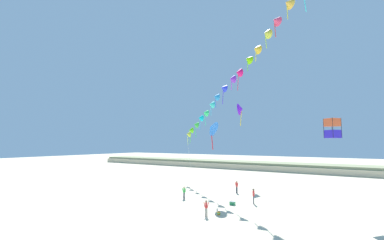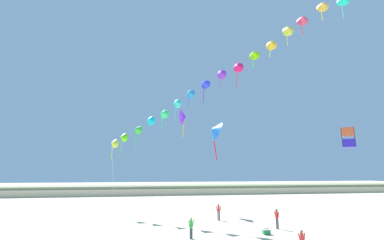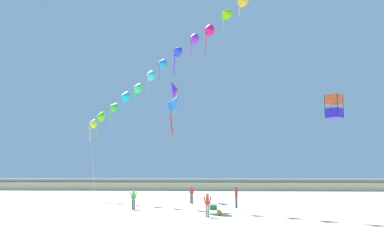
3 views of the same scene
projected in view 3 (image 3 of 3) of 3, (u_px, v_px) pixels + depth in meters
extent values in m
plane|color=beige|center=(130.00, 223.00, 23.39)|extent=(240.00, 240.00, 0.00)
cube|color=beige|center=(193.00, 186.00, 72.29)|extent=(120.00, 9.39, 1.36)
cube|color=gray|center=(193.00, 181.00, 72.40)|extent=(120.00, 7.98, 0.77)
cylinder|color=#474C56|center=(192.00, 199.00, 38.61)|extent=(0.12, 0.12, 0.84)
cylinder|color=#474C56|center=(191.00, 199.00, 38.67)|extent=(0.12, 0.12, 0.84)
cylinder|color=red|center=(192.00, 191.00, 38.73)|extent=(0.22, 0.22, 0.60)
cylinder|color=red|center=(193.00, 191.00, 38.66)|extent=(0.22, 0.15, 0.57)
cylinder|color=red|center=(190.00, 191.00, 38.82)|extent=(0.22, 0.15, 0.57)
sphere|color=#9E7051|center=(192.00, 187.00, 38.79)|extent=(0.23, 0.23, 0.23)
cylinder|color=#474C56|center=(236.00, 203.00, 33.57)|extent=(0.13, 0.13, 0.87)
cylinder|color=#474C56|center=(237.00, 203.00, 33.42)|extent=(0.13, 0.13, 0.87)
cylinder|color=red|center=(236.00, 194.00, 33.59)|extent=(0.23, 0.23, 0.62)
cylinder|color=red|center=(235.00, 193.00, 33.79)|extent=(0.14, 0.22, 0.59)
cylinder|color=red|center=(237.00, 193.00, 33.41)|extent=(0.14, 0.22, 0.59)
sphere|color=brown|center=(236.00, 188.00, 33.65)|extent=(0.24, 0.24, 0.24)
cylinder|color=gray|center=(209.00, 211.00, 26.44)|extent=(0.11, 0.11, 0.77)
cylinder|color=gray|center=(206.00, 211.00, 26.42)|extent=(0.11, 0.11, 0.77)
cylinder|color=red|center=(207.00, 201.00, 26.52)|extent=(0.20, 0.20, 0.54)
cylinder|color=red|center=(210.00, 200.00, 26.54)|extent=(0.19, 0.11, 0.51)
cylinder|color=red|center=(205.00, 200.00, 26.51)|extent=(0.19, 0.11, 0.51)
sphere|color=#9E7051|center=(207.00, 195.00, 26.57)|extent=(0.21, 0.21, 0.21)
cylinder|color=#474C56|center=(133.00, 205.00, 31.98)|extent=(0.11, 0.11, 0.78)
cylinder|color=#474C56|center=(134.00, 205.00, 32.03)|extent=(0.11, 0.11, 0.78)
cylinder|color=green|center=(134.00, 196.00, 32.10)|extent=(0.21, 0.21, 0.55)
cylinder|color=green|center=(131.00, 195.00, 32.04)|extent=(0.20, 0.15, 0.53)
cylinder|color=green|center=(136.00, 195.00, 32.16)|extent=(0.20, 0.15, 0.53)
sphere|color=tan|center=(134.00, 191.00, 32.15)|extent=(0.21, 0.21, 0.21)
cone|color=#C0D239|center=(91.00, 123.00, 46.55)|extent=(1.31, 1.22, 1.11)
cylinder|color=#A7E539|center=(90.00, 133.00, 46.49)|extent=(0.19, 0.24, 1.81)
cone|color=#5AE013|center=(99.00, 116.00, 45.61)|extent=(1.31, 1.24, 1.11)
cylinder|color=#4CE539|center=(98.00, 128.00, 45.53)|extent=(0.30, 0.10, 2.17)
cone|color=green|center=(112.00, 107.00, 44.50)|extent=(1.43, 1.41, 1.23)
cylinder|color=#39E568|center=(111.00, 118.00, 44.42)|extent=(0.27, 0.09, 2.06)
cone|color=#0AC7D9|center=(124.00, 96.00, 43.46)|extent=(1.32, 1.19, 1.12)
cylinder|color=#39ADE5|center=(122.00, 106.00, 43.40)|extent=(0.10, 0.10, 1.83)
cone|color=#30E672|center=(136.00, 87.00, 42.44)|extent=(1.37, 1.30, 1.18)
cylinder|color=#39E5A1|center=(135.00, 98.00, 42.37)|extent=(0.22, 0.15, 1.83)
cone|color=#33CEC1|center=(149.00, 75.00, 41.74)|extent=(1.34, 1.21, 1.15)
cylinder|color=#39CAE5|center=(148.00, 84.00, 41.70)|extent=(0.10, 0.10, 1.51)
cone|color=#238DD4|center=(161.00, 63.00, 40.74)|extent=(1.37, 1.30, 1.18)
cylinder|color=#3976E5|center=(159.00, 72.00, 40.71)|extent=(0.08, 0.21, 1.44)
cone|color=#2A3EF1|center=(176.00, 50.00, 39.93)|extent=(1.41, 1.34, 1.21)
cylinder|color=#5139E5|center=(174.00, 63.00, 39.85)|extent=(0.19, 0.19, 2.13)
cone|color=purple|center=(192.00, 38.00, 39.15)|extent=(1.31, 1.19, 1.11)
cylinder|color=#B539E5|center=(191.00, 47.00, 39.12)|extent=(0.15, 0.19, 1.32)
cone|color=#E9136B|center=(207.00, 29.00, 37.77)|extent=(1.33, 1.21, 1.13)
cylinder|color=#E53956|center=(206.00, 43.00, 37.68)|extent=(0.23, 0.09, 2.15)
cone|color=#79D90B|center=(225.00, 13.00, 37.12)|extent=(1.41, 1.35, 1.22)
cylinder|color=#6CE539|center=(223.00, 22.00, 37.09)|extent=(0.09, 0.10, 1.27)
cone|color=gold|center=(241.00, 0.00, 35.99)|extent=(1.34, 1.23, 1.15)
cylinder|color=yellow|center=(240.00, 9.00, 35.97)|extent=(0.20, 0.16, 1.23)
cylinder|color=silver|center=(92.00, 162.00, 46.14)|extent=(0.76, 0.76, 8.27)
cube|color=#3021CC|center=(334.00, 113.00, 33.91)|extent=(1.56, 1.56, 0.80)
cube|color=#E5572D|center=(334.00, 100.00, 34.07)|extent=(1.56, 1.56, 0.80)
cylinder|color=black|center=(331.00, 108.00, 34.77)|extent=(0.04, 0.04, 1.97)
cylinder|color=black|center=(325.00, 106.00, 33.97)|extent=(0.04, 0.04, 1.97)
cylinder|color=black|center=(338.00, 105.00, 33.21)|extent=(0.04, 0.04, 1.97)
cylinder|color=black|center=(343.00, 106.00, 34.01)|extent=(0.04, 0.04, 1.97)
cone|color=blue|center=(171.00, 104.00, 35.43)|extent=(1.44, 2.02, 2.08)
cone|color=red|center=(171.00, 104.00, 35.44)|extent=(0.83, 1.11, 1.16)
cylinder|color=red|center=(171.00, 121.00, 35.23)|extent=(0.43, 0.28, 2.49)
cone|color=#741CEC|center=(175.00, 90.00, 49.20)|extent=(1.17, 2.26, 2.24)
cone|color=yellow|center=(175.00, 90.00, 49.20)|extent=(0.69, 1.25, 1.24)
cylinder|color=yellow|center=(175.00, 103.00, 48.98)|extent=(0.42, 0.18, 2.69)
cube|color=#23844C|center=(213.00, 207.00, 31.89)|extent=(0.56, 0.40, 0.36)
cube|color=silver|center=(213.00, 205.00, 31.92)|extent=(0.58, 0.41, 0.06)
cylinder|color=black|center=(213.00, 204.00, 31.93)|extent=(0.45, 0.03, 0.03)
sphere|color=orange|center=(219.00, 213.00, 27.45)|extent=(0.36, 0.36, 0.36)
cylinder|color=green|center=(219.00, 213.00, 27.45)|extent=(0.36, 0.36, 0.09)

